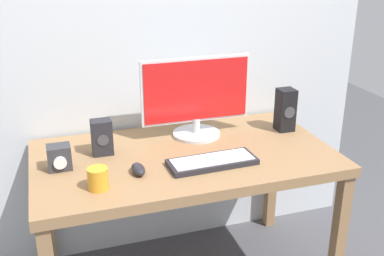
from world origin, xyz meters
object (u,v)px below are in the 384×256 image
Objects in this scene: desk at (185,168)px; coffee_mug at (98,179)px; mouse at (138,169)px; speaker_left at (102,137)px; speaker_right at (285,110)px; audio_controller at (59,158)px; keyboard_primary at (212,162)px; monitor at (196,97)px.

coffee_mug is (-0.42, -0.21, 0.12)m from desk.
mouse is 0.63× the size of speaker_left.
audio_controller is (-1.12, -0.11, -0.06)m from speaker_right.
keyboard_primary is at bearing -30.76° from speaker_left.
speaker_left is 0.22m from audio_controller.
mouse is at bearing 24.13° from coffee_mug.
keyboard_primary is 2.41× the size of speaker_left.
audio_controller is at bearing 120.45° from coffee_mug.
speaker_right is at bearing 11.59° from desk.
monitor is at bearing 170.26° from speaker_right.
keyboard_primary is at bearing -14.27° from audio_controller.
desk is 6.25× the size of speaker_right.
speaker_right is at bearing 18.44° from coffee_mug.
desk is at bearing -168.41° from speaker_right.
speaker_left reaches higher than desk.
keyboard_primary is at bearing -96.59° from monitor.
coffee_mug is at bearing -153.02° from desk.
keyboard_primary is 0.51m from speaker_left.
speaker_left is (-0.93, -0.01, -0.03)m from speaker_right.
monitor is 0.50m from speaker_left.
desk is 13.30× the size of mouse.
speaker_left is at bearing 79.08° from coffee_mug.
desk is 0.36m from monitor.
speaker_right reaches higher than desk.
mouse is (-0.24, -0.13, 0.09)m from desk.
speaker_right is at bearing 0.41° from speaker_left.
mouse is at bearing -65.42° from speaker_left.
speaker_right is 2.46× the size of coffee_mug.
monitor is at bearing 10.04° from speaker_left.
speaker_left is at bearing -179.59° from speaker_right.
desk is 0.48m from coffee_mug.
monitor is 0.71m from audio_controller.
monitor reaches higher than desk.
monitor is at bearing 83.41° from keyboard_primary.
speaker_left is 1.53× the size of audio_controller.
keyboard_primary is 4.43× the size of coffee_mug.
coffee_mug is (0.13, -0.22, -0.01)m from audio_controller.
keyboard_primary is 0.50m from coffee_mug.
desk is 8.36× the size of speaker_left.
mouse is (-0.32, 0.01, 0.01)m from keyboard_primary.
speaker_right is at bearing 28.40° from keyboard_primary.
desk is at bearing 25.31° from mouse.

